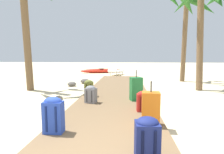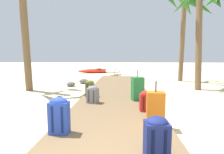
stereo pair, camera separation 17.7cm
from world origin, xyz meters
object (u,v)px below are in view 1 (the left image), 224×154
Objects in this scene: backpack_red at (143,101)px; kayak at (101,71)px; palm_tree_far_right at (187,6)px; suitcase_green at (136,89)px; backpack_olive at (89,88)px; lounge_chair at (116,71)px; backpack_navy at (147,137)px; suitcase_orange at (151,109)px; backpack_grey at (91,94)px; backpack_blue at (53,114)px; palm_tree_near_right at (201,11)px.

backpack_red is 0.14× the size of kayak.
suitcase_green is at bearing -120.50° from palm_tree_far_right.
kayak is (-0.81, 8.60, -0.19)m from backpack_olive.
backpack_red is at bearing -83.59° from suitcase_green.
lounge_chair is (-3.76, 2.66, -3.54)m from palm_tree_far_right.
palm_tree_far_right is at bearing 70.35° from backpack_navy.
suitcase_green is 1.06× the size of suitcase_orange.
backpack_red is 0.29× the size of lounge_chair.
suitcase_green is at bearing -75.78° from kayak.
backpack_red is at bearing -114.77° from palm_tree_far_right.
suitcase_orange is (0.06, -0.86, 0.06)m from backpack_red.
backpack_navy is at bearing -99.25° from suitcase_orange.
backpack_olive is 2.82m from suitcase_orange.
backpack_blue reaches higher than backpack_grey.
kayak is (-2.28, 9.00, -0.25)m from suitcase_green.
suitcase_green is 2.79m from backpack_blue.
lounge_chair is 0.50× the size of kayak.
suitcase_green reaches higher than kayak.
palm_tree_near_right is at bearing 49.16° from backpack_blue.
backpack_red is 8.38m from lounge_chair.
kayak is at bearing 103.44° from backpack_red.
backpack_grey is (0.21, -0.77, -0.02)m from backpack_olive.
backpack_navy is 0.66× the size of suitcase_orange.
suitcase_green reaches higher than backpack_olive.
palm_tree_near_right is 0.81× the size of palm_tree_far_right.
kayak is at bearing 138.74° from palm_tree_far_right.
backpack_red is at bearing -76.56° from kayak.
suitcase_orange is 0.21× the size of palm_tree_near_right.
kayak is (-2.27, 12.03, -0.20)m from backpack_navy.
palm_tree_near_right is at bearing -94.20° from palm_tree_far_right.
kayak is at bearing 102.72° from suitcase_orange.
backpack_red is 7.15m from palm_tree_far_right.
lounge_chair reaches higher than backpack_blue.
lounge_chair reaches higher than backpack_olive.
backpack_blue is (-1.49, -2.36, -0.01)m from suitcase_green.
palm_tree_far_right is 7.61m from kayak.
backpack_navy is 1.15× the size of backpack_red.
backpack_grey is (-1.25, -0.36, -0.09)m from suitcase_green.
palm_tree_far_right reaches higher than kayak.
palm_tree_near_right is at bearing -54.17° from lounge_chair.
backpack_grey is at bearing 115.01° from backpack_navy.
backpack_blue is 0.37× the size of lounge_chair.
suitcase_orange reaches higher than backpack_red.
backpack_blue is at bearing -164.12° from suitcase_orange.
backpack_blue reaches higher than backpack_olive.
palm_tree_near_right reaches higher than backpack_grey.
backpack_red is at bearing 94.03° from suitcase_orange.
palm_tree_far_right reaches higher than lounge_chair.
backpack_olive is at bearing -93.56° from lounge_chair.
suitcase_green is 1.04m from backpack_red.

